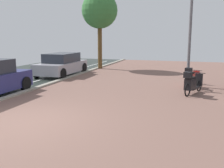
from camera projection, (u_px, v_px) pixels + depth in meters
name	position (u px, v px, depth m)	size (l,w,h in m)	color
ground	(69.00, 128.00, 7.03)	(21.00, 40.00, 0.13)	#242C27
scooter_near	(192.00, 83.00, 10.89)	(0.89, 1.79, 1.02)	black
scooter_mid	(191.00, 78.00, 12.55)	(0.80, 1.67, 0.98)	black
parked_car_far	(62.00, 64.00, 16.36)	(1.89, 4.02, 1.35)	#A6A3AE
lamp_post	(191.00, 13.00, 12.17)	(0.20, 0.52, 6.27)	slate
street_tree	(100.00, 11.00, 18.87)	(2.60, 2.60, 5.53)	brown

